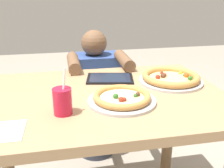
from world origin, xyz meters
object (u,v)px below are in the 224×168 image
object	(u,v)px
pizza_far	(171,78)
drink_cup_colored	(62,101)
diner_seated	(96,100)
pizza_near	(122,98)
tablet	(110,78)

from	to	relation	value
pizza_far	drink_cup_colored	distance (m)	0.60
diner_seated	pizza_far	bearing A→B (deg)	-60.13
pizza_near	diner_seated	size ratio (longest dim) A/B	0.31
pizza_far	pizza_near	bearing A→B (deg)	-147.17
pizza_near	drink_cup_colored	xyz separation A→B (m)	(-0.25, -0.06, 0.03)
pizza_near	diner_seated	xyz separation A→B (m)	(-0.02, 0.75, -0.33)
pizza_far	diner_seated	size ratio (longest dim) A/B	0.34
drink_cup_colored	tablet	distance (m)	0.44
pizza_near	drink_cup_colored	bearing A→B (deg)	-166.17
diner_seated	tablet	bearing A→B (deg)	-87.24
pizza_far	diner_seated	distance (m)	0.72
pizza_far	drink_cup_colored	bearing A→B (deg)	-155.01
pizza_far	tablet	distance (m)	0.31
diner_seated	drink_cup_colored	bearing A→B (deg)	-105.88
pizza_far	tablet	bearing A→B (deg)	160.60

